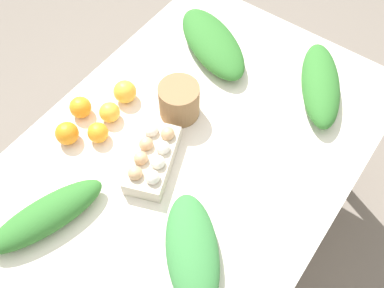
{
  "coord_description": "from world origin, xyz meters",
  "views": [
    {
      "loc": [
        0.59,
        0.43,
        1.92
      ],
      "look_at": [
        0.0,
        0.0,
        0.76
      ],
      "focal_mm": 40.0,
      "sensor_mm": 36.0,
      "label": 1
    }
  ],
  "objects_px": {
    "egg_carton": "(153,158)",
    "greens_bunch_kale": "(47,215)",
    "orange_2": "(98,133)",
    "greens_bunch_chard": "(192,251)",
    "orange_4": "(125,92)",
    "orange_0": "(67,133)",
    "paper_bag": "(179,101)",
    "orange_3": "(80,107)",
    "orange_1": "(110,112)",
    "greens_bunch_scallion": "(320,84)",
    "greens_bunch_dandelion": "(212,43)"
  },
  "relations": [
    {
      "from": "egg_carton",
      "to": "greens_bunch_chard",
      "type": "relative_size",
      "value": 0.81
    },
    {
      "from": "egg_carton",
      "to": "orange_3",
      "type": "distance_m",
      "value": 0.32
    },
    {
      "from": "orange_0",
      "to": "greens_bunch_kale",
      "type": "bearing_deg",
      "value": 33.5
    },
    {
      "from": "egg_carton",
      "to": "paper_bag",
      "type": "distance_m",
      "value": 0.22
    },
    {
      "from": "greens_bunch_scallion",
      "to": "greens_bunch_kale",
      "type": "height_order",
      "value": "greens_bunch_scallion"
    },
    {
      "from": "egg_carton",
      "to": "orange_4",
      "type": "distance_m",
      "value": 0.29
    },
    {
      "from": "orange_0",
      "to": "orange_4",
      "type": "xyz_separation_m",
      "value": [
        -0.24,
        0.04,
        0.0
      ]
    },
    {
      "from": "orange_0",
      "to": "orange_4",
      "type": "relative_size",
      "value": 0.95
    },
    {
      "from": "egg_carton",
      "to": "greens_bunch_dandelion",
      "type": "bearing_deg",
      "value": -7.49
    },
    {
      "from": "paper_bag",
      "to": "orange_2",
      "type": "distance_m",
      "value": 0.28
    },
    {
      "from": "orange_3",
      "to": "orange_1",
      "type": "bearing_deg",
      "value": 115.15
    },
    {
      "from": "orange_3",
      "to": "orange_4",
      "type": "height_order",
      "value": "orange_4"
    },
    {
      "from": "greens_bunch_scallion",
      "to": "orange_1",
      "type": "bearing_deg",
      "value": -45.16
    },
    {
      "from": "egg_carton",
      "to": "paper_bag",
      "type": "height_order",
      "value": "paper_bag"
    },
    {
      "from": "greens_bunch_chard",
      "to": "orange_2",
      "type": "xyz_separation_m",
      "value": [
        -0.14,
        -0.48,
        -0.01
      ]
    },
    {
      "from": "greens_bunch_dandelion",
      "to": "greens_bunch_kale",
      "type": "xyz_separation_m",
      "value": [
        0.84,
        0.0,
        -0.0
      ]
    },
    {
      "from": "greens_bunch_scallion",
      "to": "greens_bunch_kale",
      "type": "distance_m",
      "value": 0.99
    },
    {
      "from": "greens_bunch_scallion",
      "to": "orange_0",
      "type": "xyz_separation_m",
      "value": [
        0.66,
        -0.57,
        -0.01
      ]
    },
    {
      "from": "greens_bunch_scallion",
      "to": "greens_bunch_dandelion",
      "type": "bearing_deg",
      "value": -82.3
    },
    {
      "from": "greens_bunch_kale",
      "to": "orange_4",
      "type": "height_order",
      "value": "greens_bunch_kale"
    },
    {
      "from": "greens_bunch_dandelion",
      "to": "greens_bunch_chard",
      "type": "bearing_deg",
      "value": 30.51
    },
    {
      "from": "greens_bunch_kale",
      "to": "orange_0",
      "type": "distance_m",
      "value": 0.28
    },
    {
      "from": "greens_bunch_chard",
      "to": "greens_bunch_kale",
      "type": "bearing_deg",
      "value": -68.05
    },
    {
      "from": "egg_carton",
      "to": "greens_bunch_kale",
      "type": "relative_size",
      "value": 0.77
    },
    {
      "from": "orange_0",
      "to": "orange_1",
      "type": "xyz_separation_m",
      "value": [
        -0.14,
        0.05,
        -0.0
      ]
    },
    {
      "from": "greens_bunch_kale",
      "to": "orange_4",
      "type": "xyz_separation_m",
      "value": [
        -0.48,
        -0.12,
        -0.0
      ]
    },
    {
      "from": "greens_bunch_scallion",
      "to": "orange_2",
      "type": "bearing_deg",
      "value": -39.55
    },
    {
      "from": "egg_carton",
      "to": "orange_1",
      "type": "relative_size",
      "value": 3.96
    },
    {
      "from": "orange_4",
      "to": "egg_carton",
      "type": "bearing_deg",
      "value": 58.27
    },
    {
      "from": "orange_1",
      "to": "orange_2",
      "type": "height_order",
      "value": "orange_1"
    },
    {
      "from": "egg_carton",
      "to": "paper_bag",
      "type": "bearing_deg",
      "value": -6.55
    },
    {
      "from": "greens_bunch_kale",
      "to": "orange_2",
      "type": "relative_size",
      "value": 5.23
    },
    {
      "from": "orange_1",
      "to": "orange_4",
      "type": "xyz_separation_m",
      "value": [
        -0.09,
        -0.01,
        0.01
      ]
    },
    {
      "from": "orange_0",
      "to": "orange_3",
      "type": "xyz_separation_m",
      "value": [
        -0.1,
        -0.04,
        -0.0
      ]
    },
    {
      "from": "orange_1",
      "to": "greens_bunch_kale",
      "type": "bearing_deg",
      "value": 15.25
    },
    {
      "from": "paper_bag",
      "to": "orange_1",
      "type": "relative_size",
      "value": 1.97
    },
    {
      "from": "egg_carton",
      "to": "greens_bunch_dandelion",
      "type": "distance_m",
      "value": 0.53
    },
    {
      "from": "greens_bunch_kale",
      "to": "orange_2",
      "type": "distance_m",
      "value": 0.31
    },
    {
      "from": "egg_carton",
      "to": "greens_bunch_kale",
      "type": "xyz_separation_m",
      "value": [
        0.33,
        -0.13,
        -0.0
      ]
    },
    {
      "from": "greens_bunch_chard",
      "to": "orange_2",
      "type": "bearing_deg",
      "value": -106.22
    },
    {
      "from": "greens_bunch_chard",
      "to": "egg_carton",
      "type": "bearing_deg",
      "value": -121.38
    },
    {
      "from": "paper_bag",
      "to": "greens_bunch_dandelion",
      "type": "xyz_separation_m",
      "value": [
        -0.3,
        -0.07,
        -0.02
      ]
    },
    {
      "from": "greens_bunch_chard",
      "to": "greens_bunch_dandelion",
      "type": "height_order",
      "value": "greens_bunch_dandelion"
    },
    {
      "from": "egg_carton",
      "to": "greens_bunch_kale",
      "type": "bearing_deg",
      "value": 137.43
    },
    {
      "from": "greens_bunch_dandelion",
      "to": "orange_4",
      "type": "bearing_deg",
      "value": -17.58
    },
    {
      "from": "greens_bunch_chard",
      "to": "greens_bunch_kale",
      "type": "xyz_separation_m",
      "value": [
        0.16,
        -0.4,
        0.0
      ]
    },
    {
      "from": "orange_1",
      "to": "orange_4",
      "type": "distance_m",
      "value": 0.1
    },
    {
      "from": "greens_bunch_chard",
      "to": "greens_bunch_kale",
      "type": "distance_m",
      "value": 0.43
    },
    {
      "from": "orange_0",
      "to": "greens_bunch_chard",
      "type": "bearing_deg",
      "value": 82.12
    },
    {
      "from": "orange_1",
      "to": "orange_2",
      "type": "xyz_separation_m",
      "value": [
        0.08,
        0.02,
        -0.0
      ]
    }
  ]
}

